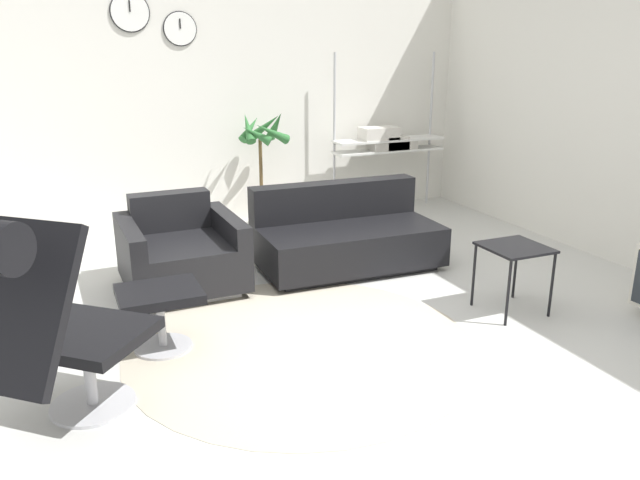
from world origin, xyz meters
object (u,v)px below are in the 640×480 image
Objects in this scene: couch_low at (345,238)px; side_table at (515,254)px; lounge_chair at (24,303)px; potted_plant at (262,165)px; shelf_unit at (388,141)px; ottoman at (160,304)px; armchair_red at (181,255)px.

side_table is (0.67, -1.34, 0.18)m from couch_low.
lounge_chair reaches higher than couch_low.
potted_plant is 0.70× the size of shelf_unit.
shelf_unit is at bearing 82.88° from lounge_chair.
shelf_unit is (0.57, 2.86, 0.37)m from side_table.
lounge_chair is 3.12m from side_table.
side_table reaches higher than ottoman.
ottoman is at bearing 170.66° from side_table.
shelf_unit is at bearing -127.80° from couch_low.
lounge_chair is 2.40× the size of ottoman.
couch_low is 1.54m from potted_plant.
lounge_chair is 1.13m from ottoman.
shelf_unit is (3.65, 3.26, 0.07)m from lounge_chair.
ottoman is 0.28× the size of shelf_unit.
side_table is (2.39, -0.39, 0.13)m from ottoman.
side_table is (2.06, -1.40, 0.17)m from armchair_red.
side_table is at bearing -71.75° from potted_plant.
armchair_red is 2.50m from side_table.
shelf_unit reaches higher than potted_plant.
shelf_unit reaches higher than ottoman.
lounge_chair is 3.86m from potted_plant.
couch_low is 3.14× the size of side_table.
armchair_red is (0.33, 1.00, -0.04)m from ottoman.
armchair_red is 0.52× the size of shelf_unit.
lounge_chair is at bearing -131.17° from ottoman.
armchair_red is 1.85m from potted_plant.
ottoman is at bearing -140.22° from shelf_unit.
ottoman is at bearing 30.24° from couch_low.
potted_plant reaches higher than armchair_red.
lounge_chair reaches higher than armchair_red.
side_table is at bearing -101.31° from shelf_unit.
armchair_red is 1.88× the size of side_table.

